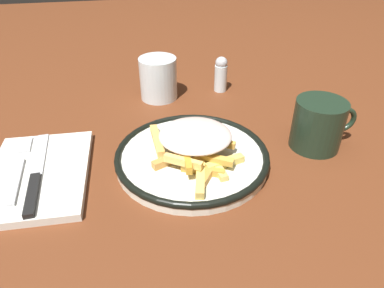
% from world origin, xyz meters
% --- Properties ---
extents(ground_plane, '(2.60, 2.60, 0.00)m').
position_xyz_m(ground_plane, '(0.00, 0.00, 0.00)').
color(ground_plane, '#5E2E17').
extents(plate, '(0.25, 0.25, 0.02)m').
position_xyz_m(plate, '(0.00, 0.00, 0.01)').
color(plate, silver).
rests_on(plate, ground_plane).
extents(fries_heap, '(0.15, 0.20, 0.04)m').
position_xyz_m(fries_heap, '(0.00, 0.00, 0.04)').
color(fries_heap, gold).
rests_on(fries_heap, plate).
extents(napkin, '(0.16, 0.22, 0.01)m').
position_xyz_m(napkin, '(-0.25, 0.01, 0.01)').
color(napkin, silver).
rests_on(napkin, ground_plane).
extents(fork, '(0.03, 0.18, 0.01)m').
position_xyz_m(fork, '(-0.27, 0.02, 0.02)').
color(fork, silver).
rests_on(fork, napkin).
extents(knife, '(0.03, 0.21, 0.01)m').
position_xyz_m(knife, '(-0.24, -0.01, 0.02)').
color(knife, black).
rests_on(knife, napkin).
extents(water_glass, '(0.08, 0.08, 0.09)m').
position_xyz_m(water_glass, '(-0.03, 0.25, 0.05)').
color(water_glass, silver).
rests_on(water_glass, ground_plane).
extents(coffee_mug, '(0.11, 0.09, 0.09)m').
position_xyz_m(coffee_mug, '(0.22, 0.01, 0.04)').
color(coffee_mug, black).
rests_on(coffee_mug, ground_plane).
extents(salt_shaker, '(0.03, 0.03, 0.08)m').
position_xyz_m(salt_shaker, '(0.12, 0.26, 0.04)').
color(salt_shaker, silver).
rests_on(salt_shaker, ground_plane).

